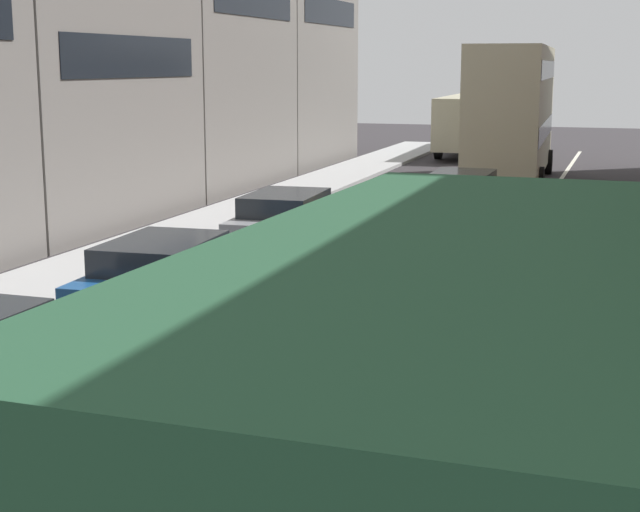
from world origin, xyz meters
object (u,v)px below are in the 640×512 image
at_px(sedan_centre_lane_second, 182,411).
at_px(bus_far_queue_secondary, 475,119).
at_px(sedan_right_lane_behind_truck, 541,343).
at_px(sedan_left_lane_fourth, 287,221).
at_px(bus_mid_queue_primary, 512,108).
at_px(removalist_box_truck, 494,475).
at_px(coupe_centre_lane_fourth, 432,229).
at_px(sedan_left_lane_third, 166,277).
at_px(hatchback_centre_lane_third, 332,293).
at_px(sedan_centre_lane_fifth, 462,196).

bearing_deg(sedan_centre_lane_second, bus_far_queue_secondary, 5.00).
bearing_deg(sedan_right_lane_behind_truck, sedan_centre_lane_second, 136.08).
distance_m(sedan_left_lane_fourth, bus_mid_queue_primary, 15.99).
distance_m(removalist_box_truck, sedan_centre_lane_second, 5.09).
height_order(coupe_centre_lane_fourth, bus_mid_queue_primary, bus_mid_queue_primary).
xyz_separation_m(sedan_left_lane_third, coupe_centre_lane_fourth, (3.37, 6.41, 0.00)).
bearing_deg(hatchback_centre_lane_third, coupe_centre_lane_fourth, -2.82).
height_order(hatchback_centre_lane_third, sedan_right_lane_behind_truck, same).
relative_size(sedan_centre_lane_second, coupe_centre_lane_fourth, 0.98).
height_order(sedan_left_lane_third, bus_far_queue_secondary, bus_far_queue_secondary).
distance_m(sedan_right_lane_behind_truck, bus_far_queue_secondary, 36.45).
bearing_deg(bus_mid_queue_primary, sedan_centre_lane_fifth, 177.06).
bearing_deg(sedan_centre_lane_second, sedan_centre_lane_fifth, 0.61).
xyz_separation_m(sedan_centre_lane_second, bus_far_queue_secondary, (-3.26, 39.62, 0.96)).
relative_size(coupe_centre_lane_fourth, sedan_right_lane_behind_truck, 1.01).
xyz_separation_m(hatchback_centre_lane_third, bus_far_queue_secondary, (-3.17, 33.96, 0.96)).
bearing_deg(coupe_centre_lane_fourth, sedan_centre_lane_second, -177.90).
bearing_deg(sedan_centre_lane_fifth, sedan_left_lane_fourth, 151.19).
height_order(removalist_box_truck, coupe_centre_lane_fourth, removalist_box_truck).
bearing_deg(bus_mid_queue_primary, sedan_left_lane_third, 169.32).
distance_m(hatchback_centre_lane_third, coupe_centre_lane_fourth, 6.63).
height_order(sedan_centre_lane_second, bus_mid_queue_primary, bus_mid_queue_primary).
xyz_separation_m(bus_mid_queue_primary, bus_far_queue_secondary, (-3.25, 11.86, -1.07)).
relative_size(hatchback_centre_lane_third, bus_far_queue_secondary, 0.41).
bearing_deg(bus_mid_queue_primary, removalist_box_truck, -175.59).
bearing_deg(sedan_centre_lane_second, removalist_box_truck, -131.06).
relative_size(removalist_box_truck, sedan_right_lane_behind_truck, 1.78).
relative_size(removalist_box_truck, bus_mid_queue_primary, 0.73).
xyz_separation_m(coupe_centre_lane_fourth, bus_mid_queue_primary, (-0.20, 15.48, 2.03)).
distance_m(hatchback_centre_lane_third, sedan_centre_lane_fifth, 12.17).
bearing_deg(hatchback_centre_lane_third, sedan_left_lane_fourth, 25.32).
distance_m(sedan_centre_lane_second, hatchback_centre_lane_third, 5.67).
height_order(sedan_centre_lane_fifth, bus_mid_queue_primary, bus_mid_queue_primary).
xyz_separation_m(removalist_box_truck, bus_far_queue_secondary, (-6.98, 42.90, -0.21)).
xyz_separation_m(sedan_centre_lane_second, coupe_centre_lane_fourth, (0.19, 12.28, 0.00)).
bearing_deg(removalist_box_truck, hatchback_centre_lane_third, 24.69).
distance_m(removalist_box_truck, sedan_left_lane_third, 11.51).
xyz_separation_m(sedan_left_lane_third, bus_far_queue_secondary, (-0.08, 33.75, 0.96)).
bearing_deg(removalist_box_truck, sedan_centre_lane_fifth, 11.84).
distance_m(coupe_centre_lane_fourth, sedan_right_lane_behind_truck, 9.07).
relative_size(sedan_centre_lane_fifth, bus_far_queue_secondary, 0.41).
bearing_deg(sedan_centre_lane_fifth, coupe_centre_lane_fourth, -176.36).
distance_m(hatchback_centre_lane_third, sedan_left_lane_fourth, 7.30).
distance_m(sedan_centre_lane_second, bus_mid_queue_primary, 27.84).
distance_m(sedan_left_lane_third, sedan_right_lane_behind_truck, 6.89).
bearing_deg(coupe_centre_lane_fourth, hatchback_centre_lane_third, -179.45).
xyz_separation_m(sedan_left_lane_fourth, sedan_centre_lane_fifth, (3.16, 5.59, 0.00)).
height_order(sedan_centre_lane_fifth, bus_far_queue_secondary, bus_far_queue_secondary).
bearing_deg(sedan_centre_lane_fifth, sedan_centre_lane_second, -179.01).
distance_m(coupe_centre_lane_fourth, sedan_left_lane_fourth, 3.45).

